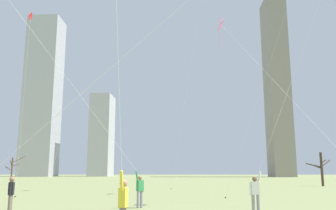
{
  "coord_description": "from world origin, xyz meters",
  "views": [
    {
      "loc": [
        0.78,
        -11.22,
        1.84
      ],
      "look_at": [
        0.0,
        6.0,
        5.05
      ],
      "focal_mm": 38.25,
      "sensor_mm": 36.0,
      "label": 1
    }
  ],
  "objects_px": {
    "kite_flyer_midfield_center_pink": "(310,130)",
    "bystander_strolling_midfield": "(11,193)",
    "kite_flyer_midfield_left_teal": "(276,134)",
    "kite_flyer_midfield_right_yellow": "(93,102)",
    "kite_flyer_far_back_white": "(94,125)",
    "kite_flyer_foreground_right_blue": "(121,135)",
    "bare_tree_far_right_edge": "(12,169)",
    "bare_tree_left_of_center": "(321,168)",
    "distant_kite_drifting_right_red": "(29,33)"
  },
  "relations": [
    {
      "from": "bare_tree_far_right_edge",
      "to": "kite_flyer_midfield_right_yellow",
      "type": "bearing_deg",
      "value": -61.82
    },
    {
      "from": "kite_flyer_midfield_left_teal",
      "to": "kite_flyer_far_back_white",
      "type": "bearing_deg",
      "value": 173.36
    },
    {
      "from": "bare_tree_left_of_center",
      "to": "bystander_strolling_midfield",
      "type": "bearing_deg",
      "value": -128.12
    },
    {
      "from": "bare_tree_far_right_edge",
      "to": "kite_flyer_midfield_left_teal",
      "type": "bearing_deg",
      "value": -50.92
    },
    {
      "from": "kite_flyer_far_back_white",
      "to": "kite_flyer_midfield_right_yellow",
      "type": "distance_m",
      "value": 7.37
    },
    {
      "from": "kite_flyer_midfield_center_pink",
      "to": "bystander_strolling_midfield",
      "type": "bearing_deg",
      "value": -168.8
    },
    {
      "from": "distant_kite_drifting_right_red",
      "to": "bare_tree_far_right_edge",
      "type": "distance_m",
      "value": 28.69
    },
    {
      "from": "bare_tree_left_of_center",
      "to": "kite_flyer_foreground_right_blue",
      "type": "bearing_deg",
      "value": -116.59
    },
    {
      "from": "kite_flyer_foreground_right_blue",
      "to": "bare_tree_far_right_edge",
      "type": "xyz_separation_m",
      "value": [
        -23.65,
        43.13,
        -0.6
      ]
    },
    {
      "from": "kite_flyer_midfield_left_teal",
      "to": "distant_kite_drifting_right_red",
      "type": "relative_size",
      "value": 1.35
    },
    {
      "from": "kite_flyer_foreground_right_blue",
      "to": "bystander_strolling_midfield",
      "type": "height_order",
      "value": "kite_flyer_foreground_right_blue"
    },
    {
      "from": "kite_flyer_foreground_right_blue",
      "to": "kite_flyer_midfield_right_yellow",
      "type": "bearing_deg",
      "value": 140.85
    },
    {
      "from": "kite_flyer_midfield_left_teal",
      "to": "bare_tree_left_of_center",
      "type": "bearing_deg",
      "value": 66.78
    },
    {
      "from": "distant_kite_drifting_right_red",
      "to": "bare_tree_far_right_edge",
      "type": "bearing_deg",
      "value": 116.87
    },
    {
      "from": "bystander_strolling_midfield",
      "to": "distant_kite_drifting_right_red",
      "type": "distance_m",
      "value": 19.41
    },
    {
      "from": "kite_flyer_midfield_left_teal",
      "to": "bare_tree_left_of_center",
      "type": "xyz_separation_m",
      "value": [
        13.45,
        31.35,
        -1.19
      ]
    },
    {
      "from": "kite_flyer_far_back_white",
      "to": "kite_flyer_midfield_right_yellow",
      "type": "xyz_separation_m",
      "value": [
        1.77,
        -7.15,
        -0.26
      ]
    },
    {
      "from": "kite_flyer_far_back_white",
      "to": "bare_tree_left_of_center",
      "type": "height_order",
      "value": "kite_flyer_far_back_white"
    },
    {
      "from": "distant_kite_drifting_right_red",
      "to": "kite_flyer_midfield_center_pink",
      "type": "bearing_deg",
      "value": -28.07
    },
    {
      "from": "distant_kite_drifting_right_red",
      "to": "kite_flyer_foreground_right_blue",
      "type": "bearing_deg",
      "value": -59.12
    },
    {
      "from": "kite_flyer_midfield_right_yellow",
      "to": "bare_tree_left_of_center",
      "type": "bearing_deg",
      "value": 61.77
    },
    {
      "from": "kite_flyer_far_back_white",
      "to": "bystander_strolling_midfield",
      "type": "relative_size",
      "value": 8.44
    },
    {
      "from": "kite_flyer_far_back_white",
      "to": "kite_flyer_midfield_left_teal",
      "type": "relative_size",
      "value": 0.64
    },
    {
      "from": "kite_flyer_midfield_center_pink",
      "to": "kite_flyer_foreground_right_blue",
      "type": "xyz_separation_m",
      "value": [
        -8.01,
        -9.14,
        -1.11
      ]
    },
    {
      "from": "kite_flyer_midfield_right_yellow",
      "to": "kite_flyer_midfield_left_teal",
      "type": "distance_m",
      "value": 9.1
    },
    {
      "from": "kite_flyer_midfield_left_teal",
      "to": "bystander_strolling_midfield",
      "type": "relative_size",
      "value": 13.22
    },
    {
      "from": "kite_flyer_midfield_left_teal",
      "to": "distant_kite_drifting_right_red",
      "type": "xyz_separation_m",
      "value": [
        -17.5,
        12.75,
        10.25
      ]
    },
    {
      "from": "kite_flyer_far_back_white",
      "to": "kite_flyer_midfield_center_pink",
      "type": "bearing_deg",
      "value": 6.4
    },
    {
      "from": "kite_flyer_far_back_white",
      "to": "bare_tree_far_right_edge",
      "type": "relative_size",
      "value": 3.31
    },
    {
      "from": "kite_flyer_midfield_left_teal",
      "to": "distant_kite_drifting_right_red",
      "type": "distance_m",
      "value": 23.96
    },
    {
      "from": "kite_flyer_midfield_center_pink",
      "to": "bare_tree_far_right_edge",
      "type": "bearing_deg",
      "value": 132.98
    },
    {
      "from": "kite_flyer_foreground_right_blue",
      "to": "kite_flyer_far_back_white",
      "type": "bearing_deg",
      "value": 109.04
    },
    {
      "from": "kite_flyer_midfield_center_pink",
      "to": "bystander_strolling_midfield",
      "type": "distance_m",
      "value": 14.46
    },
    {
      "from": "kite_flyer_midfield_center_pink",
      "to": "kite_flyer_midfield_left_teal",
      "type": "height_order",
      "value": "kite_flyer_midfield_left_teal"
    },
    {
      "from": "distant_kite_drifting_right_red",
      "to": "bare_tree_far_right_edge",
      "type": "height_order",
      "value": "distant_kite_drifting_right_red"
    },
    {
      "from": "kite_flyer_far_back_white",
      "to": "bare_tree_left_of_center",
      "type": "distance_m",
      "value": 37.48
    },
    {
      "from": "kite_flyer_midfield_center_pink",
      "to": "bystander_strolling_midfield",
      "type": "relative_size",
      "value": 9.93
    },
    {
      "from": "kite_flyer_midfield_center_pink",
      "to": "bare_tree_far_right_edge",
      "type": "height_order",
      "value": "kite_flyer_midfield_center_pink"
    },
    {
      "from": "kite_flyer_midfield_right_yellow",
      "to": "distant_kite_drifting_right_red",
      "type": "bearing_deg",
      "value": 119.76
    },
    {
      "from": "kite_flyer_midfield_right_yellow",
      "to": "kite_flyer_foreground_right_blue",
      "type": "height_order",
      "value": "kite_flyer_midfield_right_yellow"
    },
    {
      "from": "bystander_strolling_midfield",
      "to": "bare_tree_left_of_center",
      "type": "xyz_separation_m",
      "value": [
        25.04,
        31.9,
        1.38
      ]
    },
    {
      "from": "kite_flyer_midfield_left_teal",
      "to": "kite_flyer_midfield_center_pink",
      "type": "bearing_deg",
      "value": 43.68
    },
    {
      "from": "kite_flyer_midfield_center_pink",
      "to": "bare_tree_left_of_center",
      "type": "relative_size",
      "value": 3.77
    },
    {
      "from": "bystander_strolling_midfield",
      "to": "bare_tree_left_of_center",
      "type": "relative_size",
      "value": 0.38
    },
    {
      "from": "kite_flyer_midfield_left_teal",
      "to": "bare_tree_far_right_edge",
      "type": "bearing_deg",
      "value": 129.08
    },
    {
      "from": "bare_tree_left_of_center",
      "to": "distant_kite_drifting_right_red",
      "type": "bearing_deg",
      "value": -149.0
    },
    {
      "from": "kite_flyer_midfield_right_yellow",
      "to": "bystander_strolling_midfield",
      "type": "height_order",
      "value": "kite_flyer_midfield_right_yellow"
    },
    {
      "from": "kite_flyer_foreground_right_blue",
      "to": "bystander_strolling_midfield",
      "type": "bearing_deg",
      "value": 132.54
    },
    {
      "from": "distant_kite_drifting_right_red",
      "to": "bare_tree_left_of_center",
      "type": "distance_m",
      "value": 37.88
    },
    {
      "from": "bystander_strolling_midfield",
      "to": "kite_flyer_midfield_right_yellow",
      "type": "bearing_deg",
      "value": -48.85
    }
  ]
}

